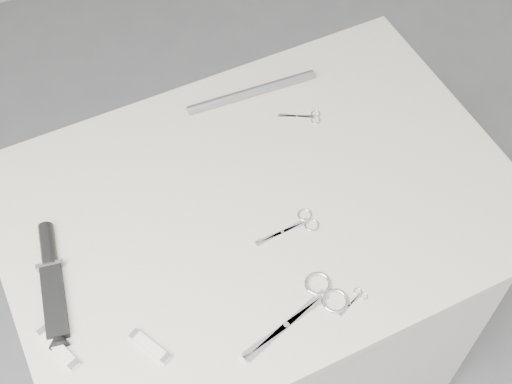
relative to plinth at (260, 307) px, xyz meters
name	(u,v)px	position (x,y,z in m)	size (l,w,h in m)	color
ground	(259,374)	(0.00, 0.00, -0.46)	(4.00, 4.00, 0.01)	gray
plinth	(260,307)	(0.00, 0.00, 0.00)	(0.90, 0.60, 0.90)	silver
display_board	(261,204)	(0.00, 0.00, 0.46)	(1.00, 0.70, 0.02)	beige
large_shears	(312,304)	(-0.02, -0.24, 0.47)	(0.22, 0.11, 0.01)	silver
embroidery_scissors_a	(297,225)	(0.04, -0.08, 0.47)	(0.13, 0.06, 0.00)	silver
embroidery_scissors_b	(306,117)	(0.18, 0.15, 0.47)	(0.09, 0.06, 0.00)	silver
tiny_scissors	(355,300)	(0.06, -0.26, 0.47)	(0.07, 0.04, 0.00)	silver
sheathed_knife	(51,275)	(-0.41, 0.02, 0.48)	(0.08, 0.24, 0.03)	black
pocket_knife_a	(58,348)	(-0.44, -0.12, 0.48)	(0.05, 0.10, 0.01)	white
pocket_knife_b	(150,347)	(-0.30, -0.19, 0.48)	(0.05, 0.08, 0.01)	white
metal_rail	(252,92)	(0.11, 0.26, 0.48)	(0.02, 0.02, 0.29)	#93969B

